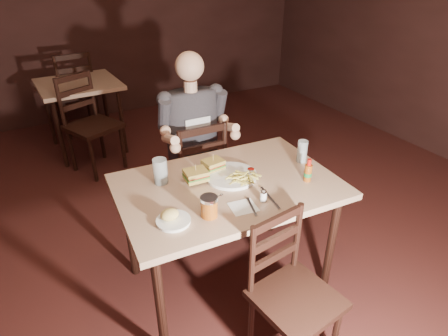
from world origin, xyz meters
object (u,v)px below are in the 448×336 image
glass_left (160,171)px  hot_sauce (308,170)px  dinner_plate (231,176)px  syrup_dispenser (209,207)px  chair_near (297,299)px  bg_table (79,91)px  side_plate (174,221)px  main_table (228,195)px  bg_chair_far (74,93)px  diner (194,118)px  glass_right (302,151)px  bg_chair_near (93,126)px  chair_far (194,172)px

glass_left → hot_sauce: (0.76, -0.39, -0.00)m
dinner_plate → syrup_dispenser: 0.40m
chair_near → hot_sauce: bearing=41.4°
bg_table → side_plate: (0.00, -2.72, 0.10)m
main_table → bg_chair_far: bg_chair_far is taller
syrup_dispenser → diner: bearing=72.8°
glass_right → bg_table: bearing=111.1°
bg_chair_near → glass_left: bg_chair_near is taller
main_table → hot_sauce: 0.49m
chair_near → glass_left: glass_left is taller
bg_table → chair_near: 3.21m
main_table → bg_chair_near: bg_chair_near is taller
main_table → syrup_dispenser: size_ratio=11.36×
bg_table → glass_left: (0.08, -2.33, 0.17)m
dinner_plate → hot_sauce: hot_sauce is taller
main_table → diner: diner is taller
glass_right → syrup_dispenser: 0.82m
bg_table → bg_chair_near: (0.00, -0.55, -0.20)m
bg_chair_far → dinner_plate: 3.07m
main_table → bg_table: (-0.42, 2.53, -0.01)m
chair_far → glass_right: 0.92m
glass_left → chair_far: bearing=50.4°
chair_near → glass_left: 1.01m
bg_table → syrup_dispenser: (0.18, -2.75, 0.15)m
bg_table → hot_sauce: 2.85m
dinner_plate → hot_sauce: 0.45m
chair_far → diner: (-0.00, -0.05, 0.47)m
bg_chair_far → chair_far: bearing=94.7°
dinner_plate → diner: bearing=86.1°
bg_chair_near → side_plate: size_ratio=5.68×
chair_near → syrup_dispenser: syrup_dispenser is taller
dinner_plate → main_table: bearing=-132.9°
diner → chair_near: bearing=-91.1°
bg_table → side_plate: side_plate is taller
hot_sauce → syrup_dispenser: hot_sauce is taller
glass_left → bg_chair_far: bearing=91.6°
main_table → diner: size_ratio=1.43×
chair_far → side_plate: chair_far is taller
diner → glass_left: (-0.43, -0.47, -0.08)m
glass_right → syrup_dispenser: (-0.78, -0.24, -0.02)m
bg_chair_far → bg_chair_near: 1.10m
main_table → chair_near: bearing=-85.9°
side_plate → hot_sauce: bearing=0.1°
glass_left → syrup_dispenser: bearing=-76.4°
chair_near → dinner_plate: bearing=81.7°
diner → glass_right: bearing=-54.0°
glass_left → dinner_plate: bearing=-20.5°
main_table → glass_right: 0.57m
chair_near → diner: diner is taller
bg_table → hot_sauce: (0.85, -2.72, 0.16)m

